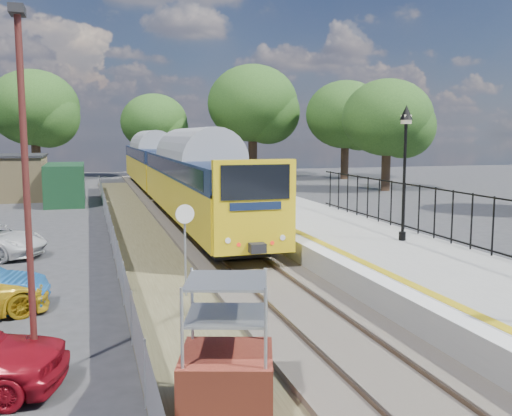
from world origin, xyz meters
name	(u,v)px	position (x,y,z in m)	size (l,w,h in m)	color
ground	(330,341)	(0.00, 0.00, 0.00)	(120.00, 120.00, 0.00)	#2D2D30
track_bed	(216,252)	(-0.47, 9.67, 0.09)	(5.90, 80.00, 0.29)	#473F38
platform	(347,244)	(4.20, 8.00, 0.45)	(5.00, 70.00, 0.90)	gray
platform_edge	(296,235)	(2.14, 8.00, 0.90)	(0.90, 70.00, 0.01)	silver
victorian_lamp_north	(405,141)	(5.30, 6.00, 4.30)	(0.44, 0.44, 4.60)	black
palisade_fence	(511,229)	(6.55, 2.24, 1.84)	(0.12, 26.00, 2.00)	black
wire_fence	(112,233)	(-4.20, 12.00, 0.60)	(0.06, 52.00, 1.20)	#999EA3
tree_line	(159,111)	(1.40, 42.00, 6.61)	(56.80, 43.80, 11.88)	#332319
train	(168,168)	(0.00, 26.37, 2.34)	(2.82, 40.83, 3.51)	gold
brick_plinth	(227,352)	(-2.99, -2.73, 1.12)	(1.80, 1.80, 2.33)	#943925
speed_sign	(185,235)	(-2.50, 4.24, 1.77)	(0.53, 0.13, 2.63)	#999EA3
carpark_lamp	(26,174)	(-6.04, -0.40, 3.83)	(0.25, 0.50, 6.68)	#521F1B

